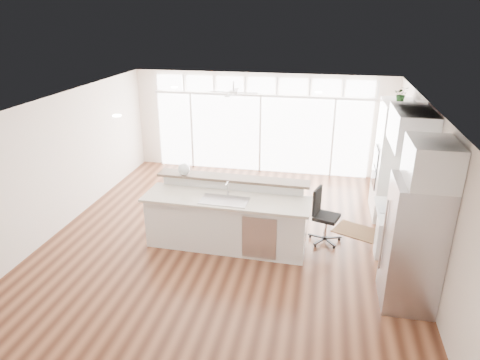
# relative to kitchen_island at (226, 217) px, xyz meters

# --- Properties ---
(floor) EXTENTS (7.00, 8.00, 0.02)m
(floor) POSITION_rel_kitchen_island_xyz_m (-0.02, 0.28, -0.63)
(floor) COLOR #482516
(floor) RESTS_ON ground
(ceiling) EXTENTS (7.00, 8.00, 0.02)m
(ceiling) POSITION_rel_kitchen_island_xyz_m (-0.02, 0.28, 2.08)
(ceiling) COLOR white
(ceiling) RESTS_ON wall_back
(wall_back) EXTENTS (7.00, 0.04, 2.70)m
(wall_back) POSITION_rel_kitchen_island_xyz_m (-0.02, 4.28, 0.73)
(wall_back) COLOR silver
(wall_back) RESTS_ON floor
(wall_front) EXTENTS (7.00, 0.04, 2.70)m
(wall_front) POSITION_rel_kitchen_island_xyz_m (-0.02, -3.72, 0.73)
(wall_front) COLOR silver
(wall_front) RESTS_ON floor
(wall_left) EXTENTS (0.04, 8.00, 2.70)m
(wall_left) POSITION_rel_kitchen_island_xyz_m (-3.52, 0.28, 0.73)
(wall_left) COLOR silver
(wall_left) RESTS_ON floor
(wall_right) EXTENTS (0.04, 8.00, 2.70)m
(wall_right) POSITION_rel_kitchen_island_xyz_m (3.48, 0.28, 0.73)
(wall_right) COLOR silver
(wall_right) RESTS_ON floor
(glass_wall) EXTENTS (5.80, 0.06, 2.08)m
(glass_wall) POSITION_rel_kitchen_island_xyz_m (-0.02, 4.22, 0.43)
(glass_wall) COLOR white
(glass_wall) RESTS_ON wall_back
(transom_row) EXTENTS (5.90, 0.06, 0.40)m
(transom_row) POSITION_rel_kitchen_island_xyz_m (-0.02, 4.22, 1.76)
(transom_row) COLOR white
(transom_row) RESTS_ON wall_back
(desk_window) EXTENTS (0.04, 0.85, 0.85)m
(desk_window) POSITION_rel_kitchen_island_xyz_m (3.44, 0.58, 0.93)
(desk_window) COLOR white
(desk_window) RESTS_ON wall_right
(ceiling_fan) EXTENTS (1.16, 1.16, 0.32)m
(ceiling_fan) POSITION_rel_kitchen_island_xyz_m (-0.52, 3.08, 1.86)
(ceiling_fan) COLOR silver
(ceiling_fan) RESTS_ON ceiling
(recessed_lights) EXTENTS (3.40, 3.00, 0.02)m
(recessed_lights) POSITION_rel_kitchen_island_xyz_m (-0.02, 0.48, 2.06)
(recessed_lights) COLOR white
(recessed_lights) RESTS_ON ceiling
(oven_cabinet) EXTENTS (0.64, 1.20, 2.50)m
(oven_cabinet) POSITION_rel_kitchen_island_xyz_m (3.15, 2.08, 0.63)
(oven_cabinet) COLOR white
(oven_cabinet) RESTS_ON floor
(desk_nook) EXTENTS (0.72, 1.30, 0.76)m
(desk_nook) POSITION_rel_kitchen_island_xyz_m (3.11, 0.58, -0.24)
(desk_nook) COLOR white
(desk_nook) RESTS_ON floor
(upper_cabinets) EXTENTS (0.64, 1.30, 0.64)m
(upper_cabinets) POSITION_rel_kitchen_island_xyz_m (3.15, 0.58, 1.73)
(upper_cabinets) COLOR white
(upper_cabinets) RESTS_ON wall_right
(refrigerator) EXTENTS (0.76, 0.90, 2.00)m
(refrigerator) POSITION_rel_kitchen_island_xyz_m (3.09, -1.07, 0.38)
(refrigerator) COLOR #ACABB0
(refrigerator) RESTS_ON floor
(fridge_cabinet) EXTENTS (0.64, 0.90, 0.60)m
(fridge_cabinet) POSITION_rel_kitchen_island_xyz_m (3.15, -1.07, 1.68)
(fridge_cabinet) COLOR white
(fridge_cabinet) RESTS_ON wall_right
(framed_photos) EXTENTS (0.06, 0.22, 0.80)m
(framed_photos) POSITION_rel_kitchen_island_xyz_m (3.44, 1.20, 0.78)
(framed_photos) COLOR black
(framed_photos) RESTS_ON wall_right
(kitchen_island) EXTENTS (3.14, 1.26, 1.23)m
(kitchen_island) POSITION_rel_kitchen_island_xyz_m (0.00, 0.00, 0.00)
(kitchen_island) COLOR white
(kitchen_island) RESTS_ON floor
(rug) EXTENTS (1.06, 0.94, 0.01)m
(rug) POSITION_rel_kitchen_island_xyz_m (2.49, 1.08, -0.61)
(rug) COLOR #311E0F
(rug) RESTS_ON floor
(office_chair) EXTENTS (0.70, 0.67, 1.09)m
(office_chair) POSITION_rel_kitchen_island_xyz_m (1.85, 0.53, -0.07)
(office_chair) COLOR black
(office_chair) RESTS_ON floor
(fishbowl) EXTENTS (0.27, 0.27, 0.24)m
(fishbowl) POSITION_rel_kitchen_island_xyz_m (-0.94, 0.43, 0.73)
(fishbowl) COLOR white
(fishbowl) RESTS_ON kitchen_island
(monitor) EXTENTS (0.13, 0.52, 0.43)m
(monitor) POSITION_rel_kitchen_island_xyz_m (3.03, 0.58, 0.36)
(monitor) COLOR black
(monitor) RESTS_ON desk_nook
(keyboard) EXTENTS (0.13, 0.32, 0.02)m
(keyboard) POSITION_rel_kitchen_island_xyz_m (2.86, 0.58, 0.15)
(keyboard) COLOR silver
(keyboard) RESTS_ON desk_nook
(potted_plant) EXTENTS (0.30, 0.33, 0.24)m
(potted_plant) POSITION_rel_kitchen_island_xyz_m (3.15, 2.08, 2.00)
(potted_plant) COLOR #245424
(potted_plant) RESTS_ON oven_cabinet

